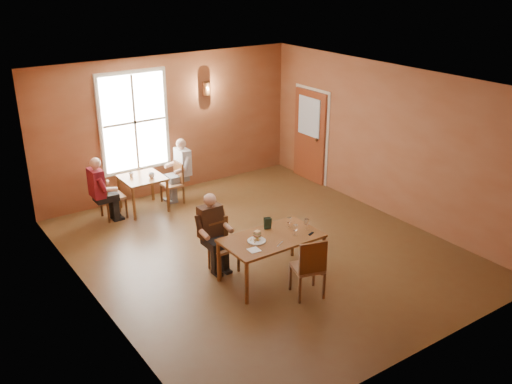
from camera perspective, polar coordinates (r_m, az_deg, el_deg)
ground at (r=10.21m, az=0.64°, el=-5.81°), size 6.00×7.00×0.01m
wall_back at (r=12.49m, az=-8.70°, el=6.63°), size 6.00×0.04×3.00m
wall_front at (r=7.28m, az=16.89°, el=-5.78°), size 6.00×0.04×3.00m
wall_left at (r=8.36m, az=-16.37°, el=-1.99°), size 0.04×7.00×3.00m
wall_right at (r=11.51m, az=13.01°, el=4.98°), size 0.04×7.00×3.00m
ceiling at (r=9.19m, az=0.72°, el=10.93°), size 6.00×7.00×0.04m
window at (r=12.08m, az=-12.06°, el=6.85°), size 1.36×0.10×1.96m
door at (r=13.18m, az=5.36°, el=5.59°), size 0.12×1.04×2.10m
wall_sconce at (r=12.64m, az=-4.97°, el=10.26°), size 0.16×0.16×0.28m
main_table at (r=9.20m, az=1.55°, el=-6.58°), size 1.57×0.88×0.74m
chair_diner_main at (r=9.40m, az=-3.27°, el=-5.45°), size 0.39×0.39×0.88m
diner_main at (r=9.29m, az=-3.20°, el=-4.46°), size 0.51×0.51×1.27m
chair_empty at (r=8.74m, az=5.15°, el=-7.39°), size 0.54×0.54×0.98m
plate_food at (r=8.88m, az=0.06°, el=-4.86°), size 0.31×0.31×0.04m
sandwich at (r=8.97m, az=0.13°, el=-4.34°), size 0.10×0.10×0.11m
goblet_a at (r=9.34m, az=3.34°, el=-3.00°), size 0.08×0.08×0.18m
goblet_b at (r=9.28m, az=5.09°, el=-3.18°), size 0.10×0.10×0.19m
goblet_c at (r=9.06m, az=3.92°, el=-3.76°), size 0.09×0.09×0.20m
menu_stand at (r=9.26m, az=1.17°, el=-3.14°), size 0.13×0.10×0.20m
knife at (r=8.82m, az=2.41°, el=-5.21°), size 0.19×0.11×0.00m
napkin at (r=8.63m, az=-0.20°, el=-5.82°), size 0.18×0.18×0.01m
sunglasses at (r=9.16m, az=5.53°, el=-4.17°), size 0.13×0.08×0.01m
second_table at (r=11.89m, az=-11.19°, el=-0.15°), size 0.82×0.82×0.72m
chair_diner_white at (r=12.11m, az=-8.42°, el=0.85°), size 0.39×0.39×0.88m
diner_white at (r=12.05m, az=-8.34°, el=1.81°), size 0.52×0.52×1.29m
chair_diner_maroon at (r=11.64m, az=-14.14°, el=-0.33°), size 0.42×0.42×0.94m
diner_maroon at (r=11.56m, az=-14.36°, el=0.44°), size 0.52×0.52×1.29m
cup_a at (r=11.69m, az=-10.42°, el=1.66°), size 0.15×0.15×0.10m
cup_b at (r=11.81m, az=-12.38°, el=1.70°), size 0.12×0.12×0.09m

